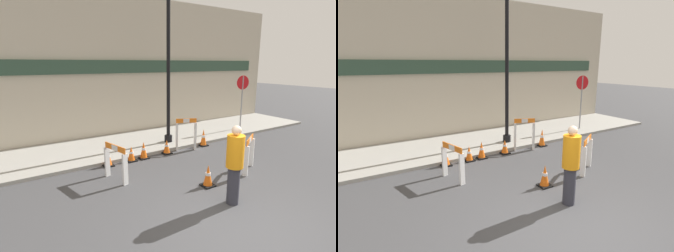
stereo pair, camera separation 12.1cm
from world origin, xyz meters
TOP-DOWN VIEW (x-y plane):
  - ground_plane at (0.00, 0.00)m, footprint 60.00×60.00m
  - sidewalk_slab at (0.00, 5.91)m, footprint 18.00×2.83m
  - storefront_facade at (0.00, 7.40)m, footprint 18.00×0.22m
  - streetlamp_post at (1.66, 5.24)m, footprint 0.44×0.44m
  - stop_sign at (5.48, 5.26)m, footprint 0.59×0.14m
  - barricade_0 at (2.21, 1.97)m, footprint 0.81×0.55m
  - barricade_1 at (1.81, 4.35)m, footprint 0.70×0.41m
  - barricade_2 at (-1.13, 3.37)m, footprint 0.33×0.84m
  - traffic_cone_0 at (1.05, 4.40)m, footprint 0.30×0.30m
  - traffic_cone_1 at (-0.23, 4.40)m, footprint 0.30×0.30m
  - traffic_cone_2 at (2.63, 4.40)m, footprint 0.30×0.30m
  - traffic_cone_3 at (-0.97, 4.40)m, footprint 0.30×0.30m
  - traffic_cone_4 at (0.20, 4.40)m, footprint 0.30×0.30m
  - traffic_cone_5 at (0.63, 1.85)m, footprint 0.30×0.30m
  - person_worker at (0.55, 0.96)m, footprint 0.41×0.41m

SIDE VIEW (x-z plane):
  - ground_plane at x=0.00m, z-range 0.00..0.00m
  - sidewalk_slab at x=0.00m, z-range 0.00..0.10m
  - traffic_cone_1 at x=-0.23m, z-range -0.01..0.46m
  - traffic_cone_0 at x=1.05m, z-range -0.01..0.47m
  - traffic_cone_3 at x=-0.97m, z-range -0.01..0.50m
  - traffic_cone_5 at x=0.63m, z-range -0.01..0.53m
  - traffic_cone_4 at x=0.20m, z-range -0.01..0.54m
  - traffic_cone_2 at x=2.63m, z-range -0.01..0.61m
  - barricade_2 at x=-1.13m, z-range 0.04..0.99m
  - barricade_0 at x=2.21m, z-range 0.04..1.02m
  - barricade_1 at x=1.81m, z-range 0.03..1.14m
  - person_worker at x=0.55m, z-range 0.06..1.78m
  - stop_sign at x=5.48m, z-range 0.50..2.81m
  - storefront_facade at x=0.00m, z-range 0.00..5.50m
  - streetlamp_post at x=1.66m, z-range 0.86..6.19m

